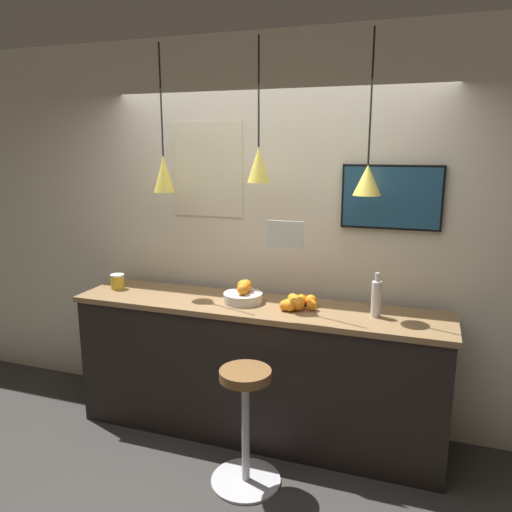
# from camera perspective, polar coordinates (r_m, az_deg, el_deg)

# --- Properties ---
(ground_plane) EXTENTS (14.00, 14.00, 0.00)m
(ground_plane) POSITION_cam_1_polar(r_m,az_deg,el_deg) (3.48, -3.83, -24.76)
(ground_plane) COLOR #33302D
(back_wall) EXTENTS (8.00, 0.06, 2.90)m
(back_wall) POSITION_cam_1_polar(r_m,az_deg,el_deg) (3.80, 1.95, 2.57)
(back_wall) COLOR beige
(back_wall) RESTS_ON ground_plane
(service_counter) EXTENTS (2.69, 0.57, 1.01)m
(service_counter) POSITION_cam_1_polar(r_m,az_deg,el_deg) (3.73, 0.00, -12.89)
(service_counter) COLOR black
(service_counter) RESTS_ON ground_plane
(bar_stool) EXTENTS (0.45, 0.45, 0.77)m
(bar_stool) POSITION_cam_1_polar(r_m,az_deg,el_deg) (3.26, -1.20, -17.93)
(bar_stool) COLOR #B7B7BC
(bar_stool) RESTS_ON ground_plane
(fruit_bowl) EXTENTS (0.28, 0.28, 0.15)m
(fruit_bowl) POSITION_cam_1_polar(r_m,az_deg,el_deg) (3.58, -1.45, -4.40)
(fruit_bowl) COLOR beige
(fruit_bowl) RESTS_ON service_counter
(orange_pile) EXTENTS (0.25, 0.26, 0.09)m
(orange_pile) POSITION_cam_1_polar(r_m,az_deg,el_deg) (3.46, 4.74, -5.32)
(orange_pile) COLOR orange
(orange_pile) RESTS_ON service_counter
(juice_bottle) EXTENTS (0.07, 0.07, 0.30)m
(juice_bottle) POSITION_cam_1_polar(r_m,az_deg,el_deg) (3.35, 13.58, -4.71)
(juice_bottle) COLOR silver
(juice_bottle) RESTS_ON service_counter
(spread_jar) EXTENTS (0.11, 0.11, 0.12)m
(spread_jar) POSITION_cam_1_polar(r_m,az_deg,el_deg) (4.05, -15.55, -2.83)
(spread_jar) COLOR gold
(spread_jar) RESTS_ON service_counter
(pendant_lamp_left) EXTENTS (0.15, 0.15, 1.03)m
(pendant_lamp_left) POSITION_cam_1_polar(r_m,az_deg,el_deg) (3.73, -10.49, 9.29)
(pendant_lamp_left) COLOR black
(pendant_lamp_middle) EXTENTS (0.15, 0.15, 0.94)m
(pendant_lamp_middle) POSITION_cam_1_polar(r_m,az_deg,el_deg) (3.42, 0.30, 10.48)
(pendant_lamp_middle) COLOR black
(pendant_lamp_right) EXTENTS (0.18, 0.18, 1.01)m
(pendant_lamp_right) POSITION_cam_1_polar(r_m,az_deg,el_deg) (3.26, 12.62, 8.61)
(pendant_lamp_right) COLOR black
(mounted_tv) EXTENTS (0.68, 0.04, 0.44)m
(mounted_tv) POSITION_cam_1_polar(r_m,az_deg,el_deg) (3.55, 15.21, 6.48)
(mounted_tv) COLOR black
(hanging_menu_board) EXTENTS (0.24, 0.01, 0.17)m
(hanging_menu_board) POSITION_cam_1_polar(r_m,az_deg,el_deg) (3.14, 3.34, 2.50)
(hanging_menu_board) COLOR white
(wall_poster) EXTENTS (0.57, 0.01, 0.72)m
(wall_poster) POSITION_cam_1_polar(r_m,az_deg,el_deg) (3.90, -5.51, 9.80)
(wall_poster) COLOR beige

